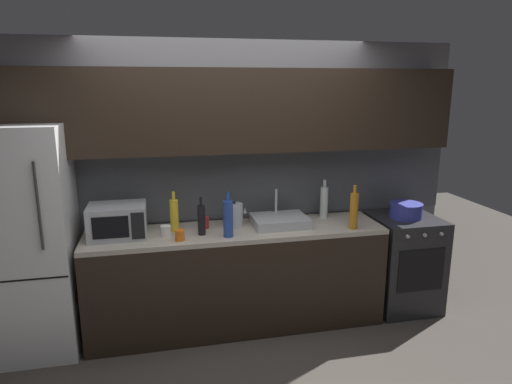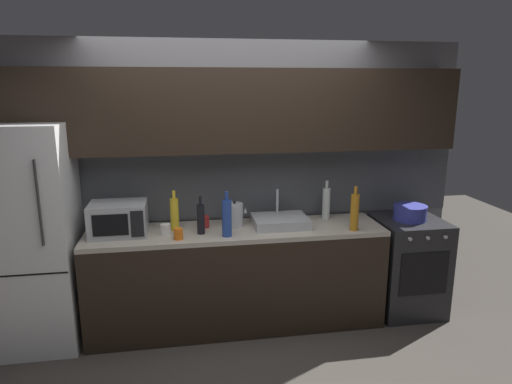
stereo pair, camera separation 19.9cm
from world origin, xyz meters
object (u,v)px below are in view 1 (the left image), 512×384
object	(u,v)px
wine_bottle_dark	(201,219)
wine_bottle_blue	(228,218)
refrigerator	(28,241)
mug_orange	(180,235)
mug_red	(205,223)
microwave	(118,221)
wine_bottle_amber	(354,210)
wine_bottle_yellow	(174,215)
kettle	(234,215)
cooking_pot	(406,210)
wine_bottle_clear	(324,202)
mug_white	(166,231)
oven_range	(403,262)

from	to	relation	value
wine_bottle_dark	wine_bottle_blue	size ratio (longest dim) A/B	0.85
refrigerator	wine_bottle_dark	bearing A→B (deg)	-3.21
mug_orange	mug_red	world-z (taller)	mug_red
wine_bottle_dark	microwave	bearing A→B (deg)	172.03
wine_bottle_amber	wine_bottle_yellow	world-z (taller)	wine_bottle_amber
mug_red	wine_bottle_dark	bearing A→B (deg)	-104.04
wine_bottle_amber	kettle	bearing A→B (deg)	164.73
kettle	wine_bottle_amber	size ratio (longest dim) A/B	0.60
wine_bottle_amber	cooking_pot	xyz separation A→B (m)	(0.62, 0.20, -0.09)
wine_bottle_yellow	mug_orange	size ratio (longest dim) A/B	3.84
mug_red	wine_bottle_clear	bearing A→B (deg)	4.17
wine_bottle_amber	wine_bottle_dark	bearing A→B (deg)	174.52
mug_orange	microwave	bearing A→B (deg)	157.01
wine_bottle_amber	wine_bottle_blue	size ratio (longest dim) A/B	1.02
wine_bottle_yellow	mug_red	distance (m)	0.27
mug_orange	cooking_pot	bearing A→B (deg)	5.10
wine_bottle_amber	mug_white	bearing A→B (deg)	174.73
wine_bottle_dark	oven_range	bearing A→B (deg)	2.22
wine_bottle_amber	oven_range	bearing A→B (deg)	17.47
mug_white	cooking_pot	bearing A→B (deg)	1.40
microwave	cooking_pot	distance (m)	2.59
kettle	mug_orange	world-z (taller)	kettle
cooking_pot	mug_orange	bearing A→B (deg)	-174.90
mug_orange	cooking_pot	size ratio (longest dim) A/B	0.30
kettle	mug_white	distance (m)	0.61
cooking_pot	wine_bottle_clear	bearing A→B (deg)	167.01
wine_bottle_yellow	cooking_pot	bearing A→B (deg)	-1.65
wine_bottle_blue	cooking_pot	xyz separation A→B (m)	(1.71, 0.18, -0.09)
wine_bottle_yellow	mug_white	xyz separation A→B (m)	(-0.08, -0.12, -0.10)
kettle	wine_bottle_yellow	world-z (taller)	wine_bottle_yellow
oven_range	mug_red	world-z (taller)	mug_red
refrigerator	wine_bottle_clear	bearing A→B (deg)	3.92
kettle	wine_bottle_yellow	distance (m)	0.52
oven_range	microwave	xyz separation A→B (m)	(-2.60, 0.02, 0.58)
oven_range	cooking_pot	size ratio (longest dim) A/B	2.98
wine_bottle_clear	mug_orange	xyz separation A→B (m)	(-1.35, -0.36, -0.11)
wine_bottle_dark	mug_white	distance (m)	0.31
wine_bottle_dark	mug_red	size ratio (longest dim) A/B	3.12
microwave	mug_white	distance (m)	0.40
wine_bottle_amber	mug_orange	xyz separation A→B (m)	(-1.48, 0.01, -0.12)
refrigerator	wine_bottle_yellow	size ratio (longest dim) A/B	5.31
wine_bottle_dark	wine_bottle_amber	distance (m)	1.30
oven_range	refrigerator	bearing A→B (deg)	179.98
wine_bottle_blue	cooking_pot	bearing A→B (deg)	5.87
oven_range	cooking_pot	bearing A→B (deg)	174.48
microwave	kettle	size ratio (longest dim) A/B	1.98
refrigerator	cooking_pot	distance (m)	3.27
cooking_pot	mug_red	bearing A→B (deg)	177.24
oven_range	mug_red	xyz separation A→B (m)	(-1.89, 0.09, 0.50)
wine_bottle_blue	wine_bottle_clear	bearing A→B (deg)	19.93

